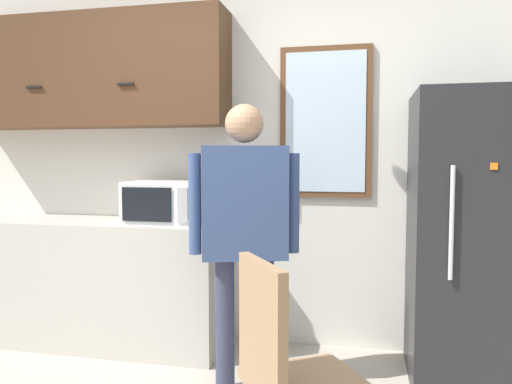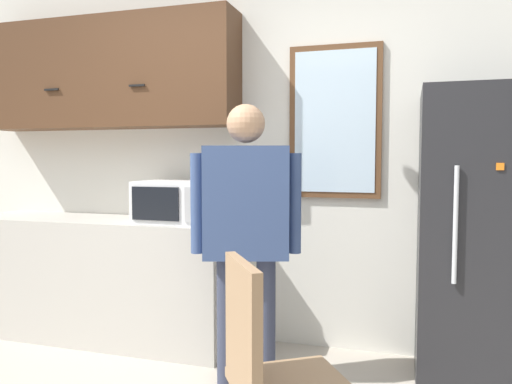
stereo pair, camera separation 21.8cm
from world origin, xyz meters
name	(u,v)px [view 2 (the right image)]	position (x,y,z in m)	size (l,w,h in m)	color
back_wall	(266,156)	(0.00, 1.92, 1.35)	(6.00, 0.06, 2.70)	silver
counter	(101,278)	(-1.19, 1.60, 0.44)	(2.03, 0.57, 0.89)	#BCB7AD
upper_cabinets	(107,74)	(-1.19, 1.73, 1.96)	(2.03, 0.34, 0.80)	#51331E
microwave	(174,201)	(-0.57, 1.59, 1.03)	(0.49, 0.38, 0.29)	white
person	(246,217)	(0.11, 1.12, 1.00)	(0.60, 0.35, 1.64)	#33384C
refrigerator	(488,242)	(1.43, 1.52, 0.86)	(0.76, 0.75, 1.72)	#232326
chair	(271,370)	(0.50, 0.25, 0.52)	(0.60, 0.60, 0.95)	#997551
window	(335,122)	(0.50, 1.88, 1.58)	(0.63, 0.05, 1.04)	brown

